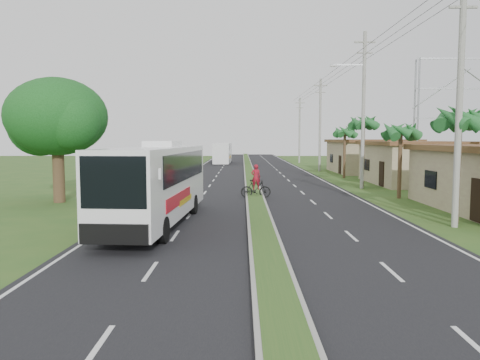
{
  "coord_description": "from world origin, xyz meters",
  "views": [
    {
      "loc": [
        -0.83,
        -18.29,
        3.85
      ],
      "look_at": [
        -0.94,
        5.1,
        1.8
      ],
      "focal_mm": 35.0,
      "sensor_mm": 36.0,
      "label": 1
    }
  ],
  "objects": [
    {
      "name": "utility_pole_a",
      "position": [
        8.5,
        2.0,
        5.67
      ],
      "size": [
        1.6,
        0.28,
        11.0
      ],
      "color": "gray",
      "rests_on": "ground"
    },
    {
      "name": "lane_edge_right",
      "position": [
        6.7,
        20.0,
        0.0
      ],
      "size": [
        0.12,
        160.0,
        0.01
      ],
      "primitive_type": "cube",
      "color": "silver",
      "rests_on": "ground"
    },
    {
      "name": "palm_verge_d",
      "position": [
        9.3,
        28.0,
        4.55
      ],
      "size": [
        2.4,
        2.4,
        5.25
      ],
      "color": "#473321",
      "rests_on": "ground"
    },
    {
      "name": "utility_pole_b",
      "position": [
        8.47,
        18.0,
        6.26
      ],
      "size": [
        3.2,
        0.28,
        12.0
      ],
      "color": "gray",
      "rests_on": "ground"
    },
    {
      "name": "palm_verge_c",
      "position": [
        8.8,
        19.0,
        5.12
      ],
      "size": [
        2.4,
        2.4,
        5.85
      ],
      "color": "#473321",
      "rests_on": "ground"
    },
    {
      "name": "coach_bus_far",
      "position": [
        -3.89,
        55.86,
        1.83
      ],
      "size": [
        2.62,
        11.11,
        3.22
      ],
      "rotation": [
        0.0,
        0.0,
        -0.02
      ],
      "color": "white",
      "rests_on": "ground"
    },
    {
      "name": "median_strip",
      "position": [
        0.0,
        20.0,
        0.1
      ],
      "size": [
        1.2,
        160.0,
        0.18
      ],
      "color": "gray",
      "rests_on": "ground"
    },
    {
      "name": "shop_mid",
      "position": [
        14.0,
        22.0,
        1.86
      ],
      "size": [
        7.6,
        10.6,
        3.67
      ],
      "color": "tan",
      "rests_on": "ground"
    },
    {
      "name": "road_asphalt",
      "position": [
        0.0,
        20.0,
        0.01
      ],
      "size": [
        14.0,
        160.0,
        0.02
      ],
      "primitive_type": "cube",
      "color": "black",
      "rests_on": "ground"
    },
    {
      "name": "coach_bus_main",
      "position": [
        -4.62,
        2.5,
        2.07
      ],
      "size": [
        3.14,
        11.78,
        3.77
      ],
      "rotation": [
        0.0,
        0.0,
        -0.06
      ],
      "color": "white",
      "rests_on": "ground"
    },
    {
      "name": "shade_tree",
      "position": [
        -12.11,
        10.02,
        5.03
      ],
      "size": [
        6.3,
        6.0,
        7.54
      ],
      "color": "#473321",
      "rests_on": "ground"
    },
    {
      "name": "utility_pole_d",
      "position": [
        8.5,
        58.0,
        5.42
      ],
      "size": [
        1.6,
        0.28,
        10.5
      ],
      "color": "gray",
      "rests_on": "ground"
    },
    {
      "name": "shop_far",
      "position": [
        14.0,
        36.0,
        1.93
      ],
      "size": [
        8.6,
        11.6,
        3.82
      ],
      "color": "tan",
      "rests_on": "ground"
    },
    {
      "name": "motorcyclist",
      "position": [
        0.07,
        12.17,
        0.78
      ],
      "size": [
        2.0,
        0.68,
        2.21
      ],
      "rotation": [
        0.0,
        0.0,
        0.06
      ],
      "color": "black",
      "rests_on": "ground"
    },
    {
      "name": "lane_edge_left",
      "position": [
        -6.7,
        20.0,
        0.0
      ],
      "size": [
        0.12,
        160.0,
        0.01
      ],
      "primitive_type": "cube",
      "color": "silver",
      "rests_on": "ground"
    },
    {
      "name": "palm_verge_a",
      "position": [
        9.0,
        3.0,
        4.74
      ],
      "size": [
        2.4,
        2.4,
        5.45
      ],
      "color": "#473321",
      "rests_on": "ground"
    },
    {
      "name": "billboard_lattice",
      "position": [
        22.0,
        30.0,
        6.82
      ],
      "size": [
        10.18,
        1.18,
        12.07
      ],
      "color": "gray",
      "rests_on": "ground"
    },
    {
      "name": "ground",
      "position": [
        0.0,
        0.0,
        0.0
      ],
      "size": [
        180.0,
        180.0,
        0.0
      ],
      "primitive_type": "plane",
      "color": "#2C511E",
      "rests_on": "ground"
    },
    {
      "name": "utility_pole_c",
      "position": [
        8.5,
        38.0,
        5.67
      ],
      "size": [
        1.6,
        0.28,
        11.0
      ],
      "color": "gray",
      "rests_on": "ground"
    },
    {
      "name": "palm_verge_b",
      "position": [
        9.4,
        12.0,
        4.36
      ],
      "size": [
        2.4,
        2.4,
        5.05
      ],
      "color": "#473321",
      "rests_on": "ground"
    }
  ]
}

